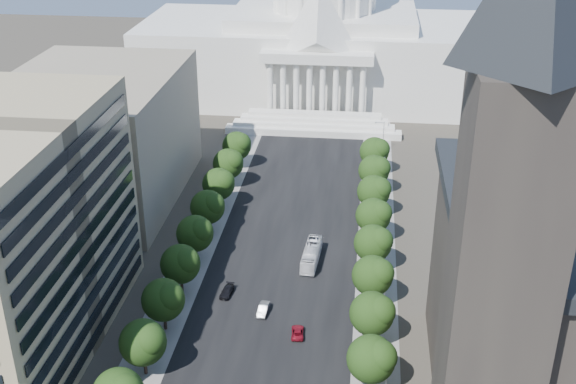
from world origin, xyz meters
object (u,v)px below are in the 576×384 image
at_px(car_red, 298,332).
at_px(car_dark_b, 227,292).
at_px(city_bus, 311,255).
at_px(car_silver, 263,309).

xyz_separation_m(car_red, car_dark_b, (-14.65, 11.11, 0.06)).
distance_m(car_red, city_bus, 24.94).
distance_m(car_silver, car_red, 9.14).
bearing_deg(car_silver, car_dark_b, 150.91).
bearing_deg(city_bus, car_dark_b, -133.65).
bearing_deg(car_silver, city_bus, 73.36).
bearing_deg(city_bus, car_silver, -107.22).
height_order(car_dark_b, city_bus, city_bus).
xyz_separation_m(car_silver, car_red, (6.89, -6.01, -0.14)).
relative_size(car_silver, car_dark_b, 0.99).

